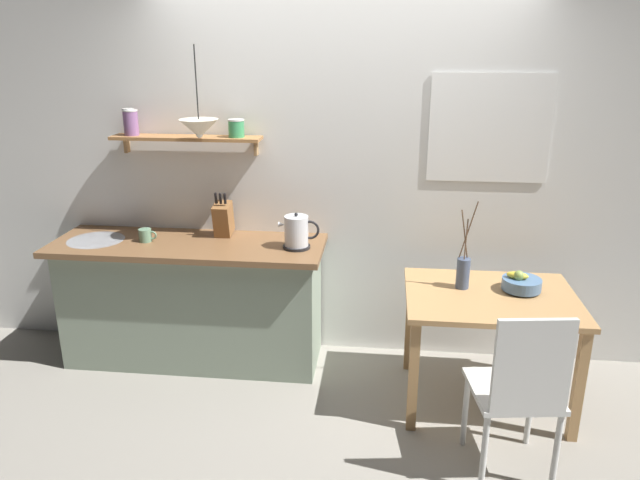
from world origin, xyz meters
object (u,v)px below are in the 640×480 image
at_px(fruit_bowl, 521,283).
at_px(electric_kettle, 297,232).
at_px(twig_vase, 463,271).
at_px(knife_block, 223,219).
at_px(dining_chair_near, 520,387).
at_px(dining_table, 490,311).
at_px(coffee_mug_by_sink, 146,235).
at_px(pendant_lamp, 199,128).

height_order(fruit_bowl, electric_kettle, electric_kettle).
bearing_deg(twig_vase, knife_block, 166.78).
distance_m(dining_chair_near, knife_block, 2.19).
relative_size(dining_table, electric_kettle, 3.80).
height_order(twig_vase, electric_kettle, twig_vase).
height_order(electric_kettle, coffee_mug_by_sink, electric_kettle).
distance_m(fruit_bowl, pendant_lamp, 2.20).
bearing_deg(knife_block, dining_table, -14.76).
bearing_deg(fruit_bowl, dining_chair_near, -99.73).
distance_m(dining_table, pendant_lamp, 2.11).
relative_size(electric_kettle, pendant_lamp, 0.47).
relative_size(twig_vase, electric_kettle, 2.08).
distance_m(dining_chair_near, electric_kettle, 1.65).
xyz_separation_m(knife_block, pendant_lamp, (-0.07, -0.18, 0.64)).
distance_m(twig_vase, electric_kettle, 1.08).
height_order(fruit_bowl, twig_vase, twig_vase).
bearing_deg(dining_chair_near, dining_table, 94.07).
distance_m(dining_chair_near, fruit_bowl, 0.82).
distance_m(dining_table, twig_vase, 0.28).
bearing_deg(pendant_lamp, fruit_bowl, -6.02).
height_order(dining_table, knife_block, knife_block).
bearing_deg(coffee_mug_by_sink, twig_vase, -5.45).
relative_size(fruit_bowl, pendant_lamp, 0.41).
relative_size(dining_chair_near, knife_block, 3.04).
xyz_separation_m(dining_chair_near, twig_vase, (-0.21, 0.79, 0.30)).
bearing_deg(knife_block, fruit_bowl, -11.32).
bearing_deg(twig_vase, fruit_bowl, -2.30).
relative_size(fruit_bowl, electric_kettle, 0.88).
distance_m(dining_table, fruit_bowl, 0.25).
relative_size(dining_chair_near, electric_kettle, 3.62).
distance_m(fruit_bowl, coffee_mug_by_sink, 2.44).
relative_size(knife_block, coffee_mug_by_sink, 2.58).
xyz_separation_m(fruit_bowl, electric_kettle, (-1.39, 0.19, 0.21)).
xyz_separation_m(dining_table, coffee_mug_by_sink, (-2.24, 0.29, 0.31)).
bearing_deg(coffee_mug_by_sink, pendant_lamp, -0.11).
height_order(electric_kettle, pendant_lamp, pendant_lamp).
distance_m(fruit_bowl, knife_block, 1.99).
xyz_separation_m(twig_vase, coffee_mug_by_sink, (-2.08, 0.20, 0.09)).
distance_m(dining_chair_near, twig_vase, 0.87).
xyz_separation_m(dining_table, pendant_lamp, (-1.83, 0.29, 1.03)).
height_order(dining_table, electric_kettle, electric_kettle).
height_order(fruit_bowl, pendant_lamp, pendant_lamp).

